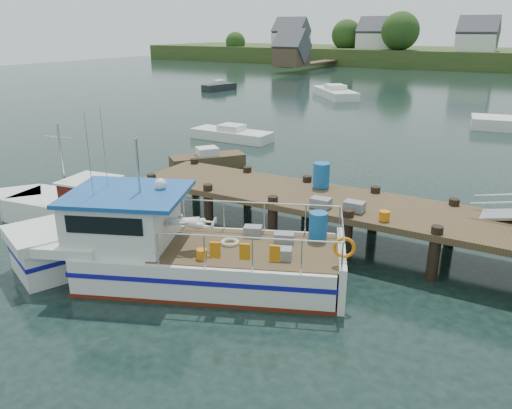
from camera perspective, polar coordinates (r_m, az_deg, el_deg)
The scene contains 8 objects.
ground_plane at distance 17.14m, azimuth 5.42°, elevation -3.20°, with size 160.00×160.00×0.00m, color black.
far_shore at distance 97.11m, azimuth 27.16°, elevation 14.92°, with size 140.00×42.55×9.22m.
lobster_boat at distance 13.93m, azimuth -10.03°, elevation -5.18°, with size 9.42×5.78×4.69m.
work_boat at distance 18.89m, azimuth -19.87°, elevation -0.31°, with size 6.76×2.81×3.53m.
moored_rowboat at distance 24.88m, azimuth -5.56°, elevation 5.03°, with size 3.21×3.59×1.05m.
moored_a at distance 31.24m, azimuth -2.79°, elevation 8.03°, with size 5.14×1.78×0.94m.
moored_d at distance 51.43m, azimuth 9.01°, elevation 12.53°, with size 6.61×7.17×1.24m.
moored_e at distance 56.45m, azimuth -4.23°, elevation 13.28°, with size 2.22×4.30×1.13m.
Camera 1 is at (6.47, -14.42, 6.63)m, focal length 35.00 mm.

